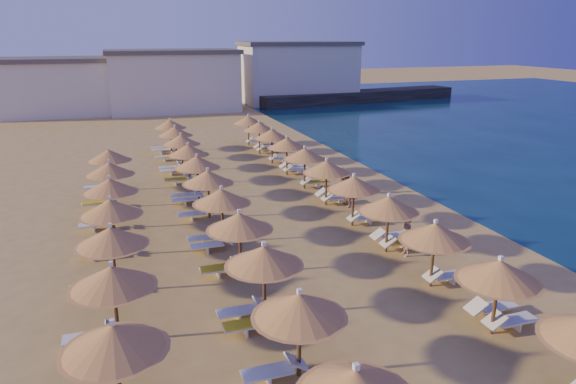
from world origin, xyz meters
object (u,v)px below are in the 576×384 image
object	(u,v)px
jetty	(360,96)
beachgoer_c	(341,181)
parasol_row_west	(214,187)
beachgoer_b	(347,192)
parasol_row_east	(339,175)
beachgoer_a	(406,236)

from	to	relation	value
jetty	beachgoer_c	bearing A→B (deg)	-125.51
parasol_row_west	beachgoer_b	size ratio (longest dim) A/B	23.11
parasol_row_east	jetty	bearing A→B (deg)	62.31
jetty	parasol_row_east	size ratio (longest dim) A/B	0.76
parasol_row_east	beachgoer_b	world-z (taller)	parasol_row_east
beachgoer_b	parasol_row_east	bearing A→B (deg)	-45.50
parasol_row_east	beachgoer_b	distance (m)	1.90
parasol_row_west	beachgoer_c	xyz separation A→B (m)	(8.08, 3.16, -1.29)
parasol_row_west	beachgoer_a	world-z (taller)	parasol_row_west
jetty	beachgoer_a	world-z (taller)	beachgoer_a
beachgoer_c	beachgoer_b	bearing A→B (deg)	-62.01
beachgoer_b	parasol_row_west	bearing A→B (deg)	-84.73
jetty	beachgoer_b	bearing A→B (deg)	-124.98
beachgoer_a	beachgoer_c	bearing A→B (deg)	175.13
jetty	parasol_row_east	world-z (taller)	parasol_row_east
beachgoer_c	beachgoer_b	xyz separation A→B (m)	(-0.63, -2.12, 0.02)
parasol_row_west	beachgoer_c	world-z (taller)	parasol_row_west
jetty	beachgoer_b	size ratio (longest dim) A/B	17.46
beachgoer_a	beachgoer_b	world-z (taller)	beachgoer_a
jetty	beachgoer_a	xyz separation A→B (m)	(-21.48, -47.72, 0.13)
jetty	beachgoer_b	distance (m)	46.12
jetty	parasol_row_east	xyz separation A→B (m)	(-22.06, -42.05, 1.38)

